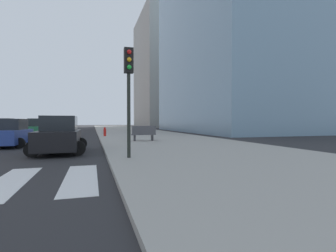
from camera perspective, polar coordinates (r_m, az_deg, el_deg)
name	(u,v)px	position (r m, az deg, el deg)	size (l,w,h in m)	color
sidewalk_kerb_east	(153,137)	(24.30, -3.44, -2.57)	(10.00, 120.00, 0.15)	#9E9B93
lane_divider_paint	(49,131)	(44.13, -25.37, -1.12)	(0.16, 80.00, 0.01)	yellow
parking_garage_concrete	(171,72)	(75.53, 0.60, 12.03)	(18.00, 24.00, 31.93)	#9E9B93
car_black_nearest	(59,136)	(14.05, -23.38, -2.01)	(2.65, 4.24, 1.89)	black
car_silver_third	(53,127)	(35.81, -24.55, -0.22)	(2.67, 4.21, 1.86)	#B7B7BC
car_green_fourth	(39,129)	(27.53, -27.19, -0.58)	(2.66, 4.24, 1.89)	#236B42
car_blue_fifth	(10,134)	(18.89, -32.21, -1.49)	(2.59, 4.04, 1.77)	#2D479E
car_gray_sixth	(5,126)	(42.04, -32.91, -0.01)	(2.87, 4.56, 2.02)	slate
car_red_seventh	(44,125)	(49.36, -26.34, 0.16)	(2.81, 4.46, 1.98)	red
traffic_light_near_corner	(129,80)	(10.39, -8.89, 10.17)	(0.36, 0.41, 4.41)	black
park_bench	(144,134)	(19.10, -5.53, -1.72)	(1.81, 0.60, 1.12)	#47474C
fire_hydrant	(105,132)	(25.81, -14.11, -1.27)	(0.26, 0.26, 0.89)	red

